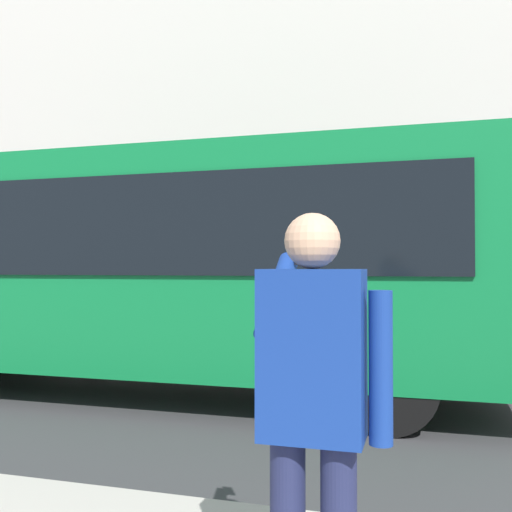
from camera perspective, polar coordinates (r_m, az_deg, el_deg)
name	(u,v)px	position (r m, az deg, el deg)	size (l,w,h in m)	color
ground_plane	(401,407)	(7.21, 14.05, -14.20)	(60.00, 60.00, 0.00)	#38383A
building_facade_far	(412,80)	(14.49, 15.06, 16.40)	(28.00, 1.55, 12.00)	beige
red_bus	(157,264)	(7.71, -9.71, -0.76)	(9.05, 2.54, 3.08)	#0F7238
pedestrian_photographer	(314,395)	(2.33, 5.72, -13.40)	(0.53, 0.52, 1.70)	#1E2347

